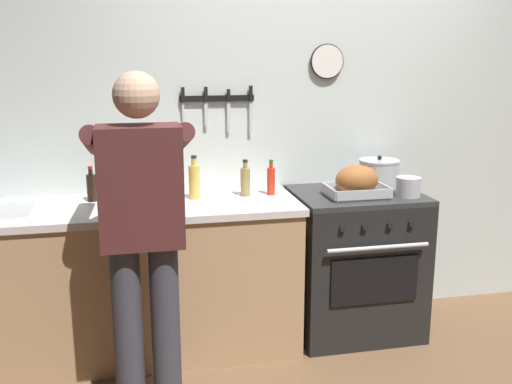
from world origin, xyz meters
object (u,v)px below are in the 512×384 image
object	(u,v)px
stove	(354,262)
saucepan	(408,187)
cutting_board	(147,205)
roasting_pan	(357,182)
bottle_cooking_oil	(194,181)
stock_pot	(379,173)
bottle_vinegar	(245,181)
bottle_olive_oil	(116,177)
person_cook	(142,225)
bottle_hot_sauce	(271,180)
bottle_soy_sauce	(91,187)

from	to	relation	value
stove	saucepan	xyz separation A→B (m)	(0.26, -0.15, 0.51)
cutting_board	roasting_pan	bearing A→B (deg)	-1.41
saucepan	bottle_cooking_oil	distance (m)	1.27
stove	saucepan	world-z (taller)	saucepan
saucepan	roasting_pan	bearing A→B (deg)	169.42
stock_pot	bottle_cooking_oil	distance (m)	1.18
bottle_cooking_oil	bottle_vinegar	bearing A→B (deg)	2.00
bottle_olive_oil	stock_pot	bearing A→B (deg)	-4.25
cutting_board	bottle_cooking_oil	size ratio (longest dim) A/B	1.40
person_cook	bottle_olive_oil	bearing A→B (deg)	-5.35
bottle_olive_oil	bottle_hot_sauce	bearing A→B (deg)	-11.02
roasting_pan	bottle_olive_oil	distance (m)	1.43
bottle_olive_oil	bottle_cooking_oil	xyz separation A→B (m)	(0.45, -0.18, -0.00)
roasting_pan	bottle_vinegar	xyz separation A→B (m)	(-0.64, 0.16, 0.00)
person_cook	roasting_pan	world-z (taller)	person_cook
roasting_pan	stock_pot	size ratio (longest dim) A/B	1.38
bottle_cooking_oil	bottle_vinegar	xyz separation A→B (m)	(0.30, 0.01, -0.02)
bottle_olive_oil	bottle_cooking_oil	size ratio (longest dim) A/B	1.05
stock_pot	bottle_soy_sauce	xyz separation A→B (m)	(-1.76, 0.01, -0.00)
stove	bottle_hot_sauce	size ratio (longest dim) A/B	4.24
stove	bottle_cooking_oil	xyz separation A→B (m)	(-0.99, 0.06, 0.56)
saucepan	bottle_hot_sauce	xyz separation A→B (m)	(-0.79, 0.21, 0.03)
stove	bottle_hot_sauce	bearing A→B (deg)	172.81
bottle_hot_sauce	bottle_vinegar	xyz separation A→B (m)	(-0.16, 0.00, 0.00)
bottle_vinegar	saucepan	bearing A→B (deg)	-12.99
cutting_board	bottle_soy_sauce	size ratio (longest dim) A/B	1.76
bottle_hot_sauce	saucepan	bearing A→B (deg)	-15.24
bottle_olive_oil	bottle_vinegar	distance (m)	0.77
person_cook	bottle_hot_sauce	world-z (taller)	person_cook
stock_pot	bottle_olive_oil	size ratio (longest dim) A/B	0.95
stock_pot	bottle_vinegar	size ratio (longest dim) A/B	1.17
bottle_olive_oil	bottle_vinegar	xyz separation A→B (m)	(0.75, -0.17, -0.02)
bottle_vinegar	bottle_hot_sauce	bearing A→B (deg)	-1.20
person_cook	cutting_board	bearing A→B (deg)	-18.11
person_cook	bottle_hot_sauce	bearing A→B (deg)	-63.37
stock_pot	cutting_board	xyz separation A→B (m)	(-1.46, -0.18, -0.08)
saucepan	bottle_cooking_oil	size ratio (longest dim) A/B	0.57
cutting_board	bottle_vinegar	world-z (taller)	bottle_vinegar
person_cook	saucepan	xyz separation A→B (m)	(1.57, 0.45, 0.01)
bottle_hot_sauce	stock_pot	bearing A→B (deg)	4.46
stock_pot	bottle_cooking_oil	size ratio (longest dim) A/B	1.00
stove	bottle_olive_oil	distance (m)	1.56
person_cook	bottle_vinegar	size ratio (longest dim) A/B	7.59
person_cook	bottle_cooking_oil	bearing A→B (deg)	-39.79
bottle_vinegar	cutting_board	bearing A→B (deg)	-167.39
stove	saucepan	bearing A→B (deg)	-29.58
roasting_pan	bottle_soy_sauce	bearing A→B (deg)	171.74
bottle_cooking_oil	roasting_pan	bearing A→B (deg)	-9.05
stove	bottle_soy_sauce	xyz separation A→B (m)	(-1.57, 0.13, 0.53)
bottle_vinegar	stock_pot	bearing A→B (deg)	3.45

